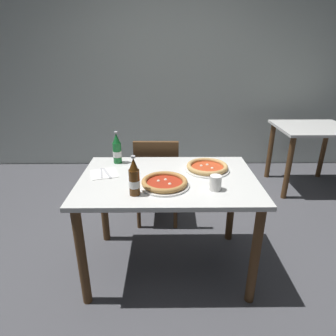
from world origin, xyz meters
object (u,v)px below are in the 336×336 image
at_px(dining_table_background, 311,140).
at_px(napkin_with_cutlery, 104,173).
at_px(pizza_margherita_near, 207,167).
at_px(beer_bottle_center, 134,179).
at_px(beer_bottle_left, 117,150).
at_px(paper_cup, 215,183).
at_px(dining_table_main, 168,193).
at_px(pizza_marinara_far, 165,183).
at_px(chair_behind_table, 157,177).

height_order(dining_table_background, napkin_with_cutlery, napkin_with_cutlery).
height_order(pizza_margherita_near, beer_bottle_center, beer_bottle_center).
xyz_separation_m(beer_bottle_left, paper_cup, (0.67, -0.47, -0.06)).
xyz_separation_m(dining_table_main, pizza_marinara_far, (-0.02, -0.12, 0.13)).
bearing_deg(dining_table_background, pizza_margherita_near, -137.96).
height_order(dining_table_background, beer_bottle_center, beer_bottle_center).
distance_m(chair_behind_table, beer_bottle_left, 0.57).
bearing_deg(pizza_marinara_far, napkin_with_cutlery, 155.58).
xyz_separation_m(chair_behind_table, dining_table_background, (1.75, 0.76, 0.11)).
bearing_deg(dining_table_main, dining_table_background, 39.59).
bearing_deg(pizza_margherita_near, paper_cup, -88.77).
distance_m(pizza_margherita_near, napkin_with_cutlery, 0.73).
relative_size(dining_table_main, napkin_with_cutlery, 5.29).
bearing_deg(napkin_with_cutlery, paper_cup, -18.85).
distance_m(pizza_marinara_far, beer_bottle_center, 0.23).
bearing_deg(beer_bottle_center, paper_cup, 6.60).
xyz_separation_m(beer_bottle_center, napkin_with_cutlery, (-0.25, 0.31, -0.10)).
xyz_separation_m(dining_table_background, pizza_margherita_near, (-1.38, -1.24, 0.18)).
distance_m(pizza_marinara_far, paper_cup, 0.32).
xyz_separation_m(pizza_margherita_near, pizza_marinara_far, (-0.31, -0.26, 0.00)).
bearing_deg(dining_table_main, beer_bottle_center, -129.92).
height_order(dining_table_main, dining_table_background, same).
relative_size(dining_table_background, beer_bottle_center, 3.24).
height_order(dining_table_background, beer_bottle_left, beer_bottle_left).
xyz_separation_m(dining_table_main, beer_bottle_left, (-0.38, 0.28, 0.22)).
relative_size(chair_behind_table, beer_bottle_center, 3.44).
xyz_separation_m(napkin_with_cutlery, paper_cup, (0.74, -0.25, 0.04)).
height_order(pizza_marinara_far, beer_bottle_center, beer_bottle_center).
relative_size(dining_table_main, pizza_marinara_far, 3.75).
height_order(dining_table_main, napkin_with_cutlery, napkin_with_cutlery).
height_order(pizza_margherita_near, paper_cup, paper_cup).
xyz_separation_m(pizza_marinara_far, beer_bottle_center, (-0.18, -0.12, 0.08)).
bearing_deg(chair_behind_table, beer_bottle_center, 83.82).
xyz_separation_m(chair_behind_table, pizza_margherita_near, (0.38, -0.48, 0.29)).
distance_m(chair_behind_table, pizza_margherita_near, 0.67).
xyz_separation_m(chair_behind_table, paper_cup, (0.39, -0.79, 0.32)).
bearing_deg(napkin_with_cutlery, dining_table_main, -8.60).
bearing_deg(beer_bottle_center, pizza_margherita_near, 37.54).
height_order(pizza_marinara_far, paper_cup, paper_cup).
xyz_separation_m(dining_table_background, beer_bottle_center, (-1.86, -1.61, 0.26)).
xyz_separation_m(dining_table_main, pizza_margherita_near, (0.28, 0.13, 0.13)).
relative_size(beer_bottle_left, paper_cup, 2.60).
bearing_deg(beer_bottle_center, dining_table_main, 50.08).
bearing_deg(dining_table_background, pizza_marinara_far, -138.35).
bearing_deg(dining_table_background, paper_cup, -131.33).
bearing_deg(pizza_marinara_far, paper_cup, -10.73).
relative_size(dining_table_background, paper_cup, 8.42).
bearing_deg(dining_table_main, paper_cup, -32.38).
bearing_deg(napkin_with_cutlery, pizza_margherita_near, 5.02).
xyz_separation_m(dining_table_main, napkin_with_cutlery, (-0.45, 0.07, 0.12)).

